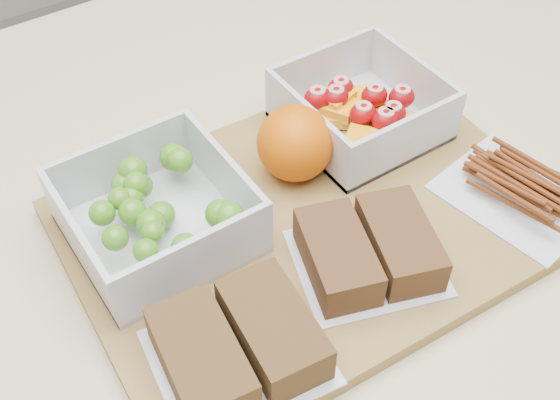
# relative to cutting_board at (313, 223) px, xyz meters

# --- Properties ---
(cutting_board) EXTENTS (0.43, 0.32, 0.02)m
(cutting_board) POSITION_rel_cutting_board_xyz_m (0.00, 0.00, 0.00)
(cutting_board) COLOR olive
(cutting_board) RESTS_ON counter
(grape_container) EXTENTS (0.14, 0.14, 0.06)m
(grape_container) POSITION_rel_cutting_board_xyz_m (-0.12, 0.06, 0.03)
(grape_container) COLOR silver
(grape_container) RESTS_ON cutting_board
(fruit_container) EXTENTS (0.14, 0.14, 0.06)m
(fruit_container) POSITION_rel_cutting_board_xyz_m (0.11, 0.07, 0.03)
(fruit_container) COLOR silver
(fruit_container) RESTS_ON cutting_board
(orange) EXTENTS (0.07, 0.07, 0.07)m
(orange) POSITION_rel_cutting_board_xyz_m (0.02, 0.06, 0.04)
(orange) COLOR #DA5D05
(orange) RESTS_ON cutting_board
(sandwich_bag_left) EXTENTS (0.14, 0.13, 0.04)m
(sandwich_bag_left) POSITION_rel_cutting_board_xyz_m (-0.13, -0.09, 0.03)
(sandwich_bag_left) COLOR silver
(sandwich_bag_left) RESTS_ON cutting_board
(sandwich_bag_center) EXTENTS (0.15, 0.14, 0.04)m
(sandwich_bag_center) POSITION_rel_cutting_board_xyz_m (0.01, -0.07, 0.03)
(sandwich_bag_center) COLOR silver
(sandwich_bag_center) RESTS_ON cutting_board
(pretzel_bag) EXTENTS (0.13, 0.15, 0.03)m
(pretzel_bag) POSITION_rel_cutting_board_xyz_m (0.17, -0.08, 0.02)
(pretzel_bag) COLOR silver
(pretzel_bag) RESTS_ON cutting_board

